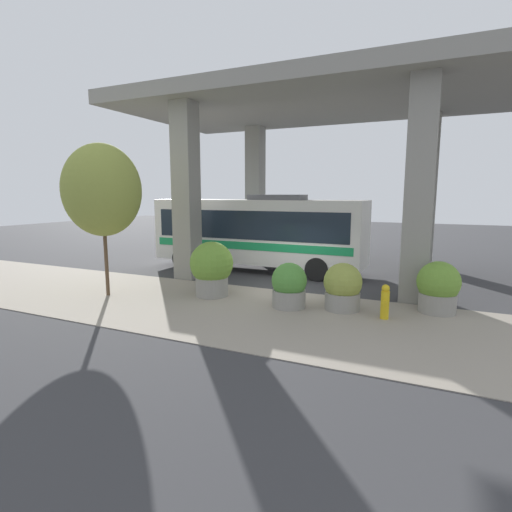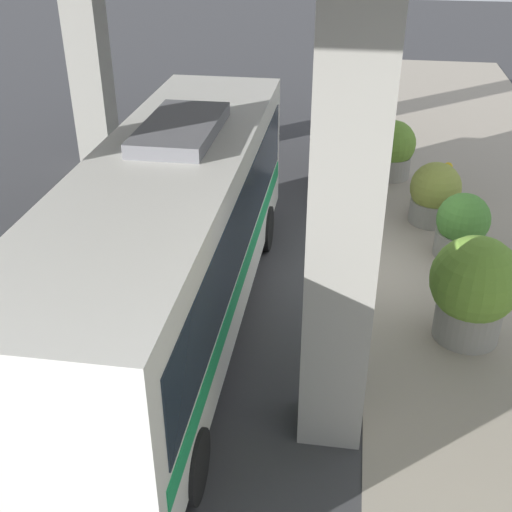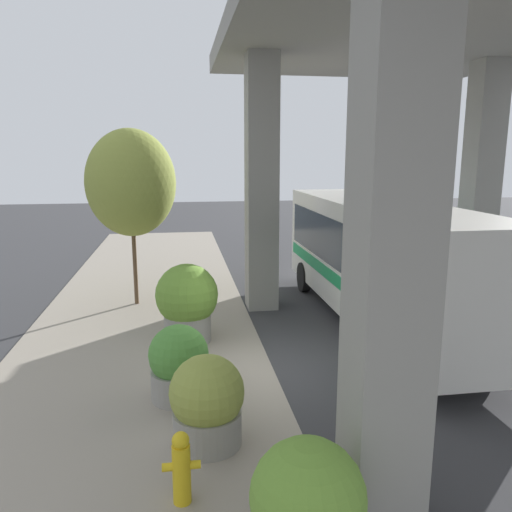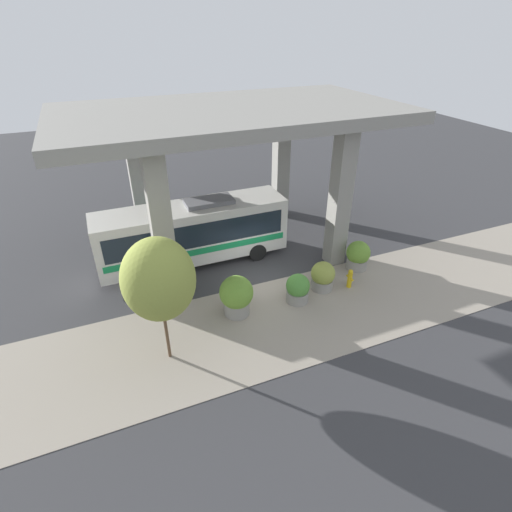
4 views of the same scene
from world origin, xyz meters
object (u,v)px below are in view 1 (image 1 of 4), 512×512
Objects in this scene: street_tree_near at (102,190)px; planter_middle at (438,288)px; bus at (257,230)px; planter_front at (289,286)px; planter_extra at (343,287)px; planter_back at (212,268)px; fire_hydrant at (385,302)px.

planter_middle is at bearing -76.14° from street_tree_near.
street_tree_near reaches higher than bus.
planter_extra is at bearing -74.96° from planter_front.
planter_back is 1.31× the size of planter_extra.
planter_middle is (1.37, -4.36, 0.09)m from planter_front.
bus is 5.12× the size of planter_back.
bus reaches higher than planter_extra.
bus is 5.29m from planter_back.
planter_middle is at bearing -71.20° from planter_extra.
bus is at bearing 33.58° from planter_front.
bus is 7.30m from planter_extra.
planter_back is (-5.18, -0.57, -0.93)m from bus.
planter_middle is at bearing -72.59° from planter_front.
planter_back reaches higher than planter_front.
planter_back reaches higher than planter_middle.
planter_extra is at bearing -133.57° from bus.
planter_middle reaches higher than planter_front.
street_tree_near is (-6.70, 2.88, 1.81)m from bus.
planter_back is at bearing -66.18° from street_tree_near.
fire_hydrant is 10.06m from street_tree_near.
planter_extra reaches higher than fire_hydrant.
planter_extra is at bearing -87.31° from planter_back.
street_tree_near reaches higher than planter_middle.
planter_front is at bearing -94.16° from planter_back.
bus is 6.88× the size of planter_front.
street_tree_near is at bearing 156.74° from bus.
planter_middle is 11.54m from street_tree_near.
planter_front reaches higher than fire_hydrant.
planter_extra is at bearing 72.40° from fire_hydrant.
bus is 1.88× the size of street_tree_near.
street_tree_near is at bearing 113.82° from planter_back.
planter_front is at bearing 90.26° from fire_hydrant.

